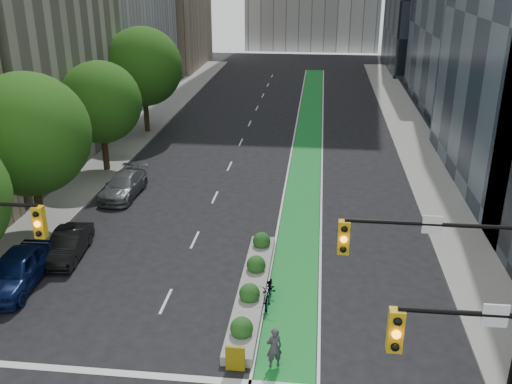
% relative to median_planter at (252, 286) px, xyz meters
% --- Properties ---
extents(sidewalk_left, '(3.60, 90.00, 0.15)m').
position_rel_median_planter_xyz_m(sidewalk_left, '(-13.00, 17.96, -0.30)').
color(sidewalk_left, gray).
rests_on(sidewalk_left, ground).
extents(sidewalk_right, '(3.60, 90.00, 0.15)m').
position_rel_median_planter_xyz_m(sidewalk_right, '(10.60, 17.96, -0.30)').
color(sidewalk_right, gray).
rests_on(sidewalk_right, ground).
extents(bike_lane_paint, '(2.20, 70.00, 0.01)m').
position_rel_median_planter_xyz_m(bike_lane_paint, '(1.80, 22.96, -0.37)').
color(bike_lane_paint, '#18842F').
rests_on(bike_lane_paint, ground).
extents(tree_mid, '(6.40, 6.40, 8.78)m').
position_rel_median_planter_xyz_m(tree_mid, '(-12.20, 4.96, 5.20)').
color(tree_mid, black).
rests_on(tree_mid, ground).
extents(tree_midfar, '(5.60, 5.60, 7.76)m').
position_rel_median_planter_xyz_m(tree_midfar, '(-12.20, 14.96, 4.57)').
color(tree_midfar, black).
rests_on(tree_midfar, ground).
extents(tree_far, '(6.60, 6.60, 9.00)m').
position_rel_median_planter_xyz_m(tree_far, '(-12.20, 24.96, 5.32)').
color(tree_far, black).
rests_on(tree_far, ground).
extents(signal_right, '(5.82, 0.51, 7.20)m').
position_rel_median_planter_xyz_m(signal_right, '(7.47, -6.57, 4.43)').
color(signal_right, black).
rests_on(signal_right, ground).
extents(median_planter, '(1.20, 10.26, 1.10)m').
position_rel_median_planter_xyz_m(median_planter, '(0.00, 0.00, 0.00)').
color(median_planter, gray).
rests_on(median_planter, ground).
extents(bicycle, '(0.79, 2.12, 1.10)m').
position_rel_median_planter_xyz_m(bicycle, '(0.80, -0.60, 0.18)').
color(bicycle, gray).
rests_on(bicycle, ground).
extents(cyclist, '(0.70, 0.60, 1.64)m').
position_rel_median_planter_xyz_m(cyclist, '(1.37, -4.81, 0.45)').
color(cyclist, '#3D3743').
rests_on(cyclist, ground).
extents(parked_car_left_near, '(2.25, 5.05, 1.69)m').
position_rel_median_planter_xyz_m(parked_car_left_near, '(-10.70, -0.59, 0.47)').
color(parked_car_left_near, '#0C1A4B').
rests_on(parked_car_left_near, ground).
extents(parked_car_left_mid, '(1.80, 4.25, 1.36)m').
position_rel_median_planter_xyz_m(parked_car_left_mid, '(-9.57, 2.42, 0.31)').
color(parked_car_left_mid, black).
rests_on(parked_car_left_mid, ground).
extents(parked_car_left_far, '(2.13, 4.91, 1.41)m').
position_rel_median_planter_xyz_m(parked_car_left_far, '(-9.47, 10.61, 0.33)').
color(parked_car_left_far, slate).
rests_on(parked_car_left_far, ground).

